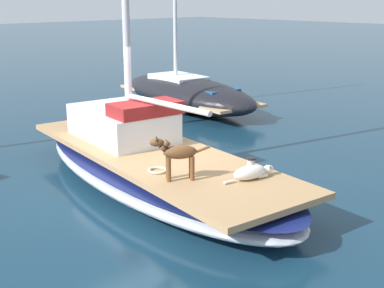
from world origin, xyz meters
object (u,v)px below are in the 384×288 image
at_px(sailboat_main, 155,168).
at_px(dog_white, 252,172).
at_px(dog_brown, 177,154).
at_px(moored_boat_starboard_side, 187,92).
at_px(coiled_rope, 158,170).
at_px(deck_winch, 251,164).

height_order(sailboat_main, dog_white, dog_white).
relative_size(dog_brown, dog_white, 0.86).
bearing_deg(moored_boat_starboard_side, sailboat_main, -138.07).
distance_m(dog_brown, coiled_rope, 0.64).
height_order(deck_winch, coiled_rope, deck_winch).
bearing_deg(dog_brown, moored_boat_starboard_side, 45.88).
bearing_deg(deck_winch, dog_white, -138.37).
distance_m(dog_brown, dog_white, 1.20).
relative_size(sailboat_main, dog_brown, 9.19).
distance_m(deck_winch, coiled_rope, 1.53).
bearing_deg(dog_white, sailboat_main, 93.98).
bearing_deg(coiled_rope, deck_winch, -40.30).
relative_size(sailboat_main, deck_winch, 35.71).
distance_m(dog_brown, deck_winch, 1.32).
relative_size(dog_white, moored_boat_starboard_side, 0.15).
relative_size(dog_brown, moored_boat_starboard_side, 0.13).
xyz_separation_m(sailboat_main, deck_winch, (0.48, -1.90, 0.42)).
height_order(sailboat_main, coiled_rope, coiled_rope).
bearing_deg(sailboat_main, dog_brown, -116.73).
xyz_separation_m(dog_brown, coiled_rope, (0.02, 0.50, -0.40)).
xyz_separation_m(sailboat_main, moored_boat_starboard_side, (5.11, 4.59, 0.20)).
bearing_deg(moored_boat_starboard_side, dog_white, -126.19).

